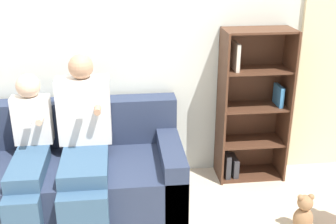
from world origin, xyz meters
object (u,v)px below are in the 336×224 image
(couch, at_px, (73,174))
(teddy_bear, at_px, (304,213))
(child_seated, at_px, (29,154))
(adult_seated, at_px, (84,140))
(bookshelf, at_px, (250,108))

(couch, xyz_separation_m, teddy_bear, (1.73, -0.56, -0.13))
(couch, bearing_deg, child_seated, -153.51)
(adult_seated, bearing_deg, child_seated, -175.05)
(bookshelf, bearing_deg, teddy_bear, -78.45)
(couch, distance_m, child_seated, 0.43)
(adult_seated, relative_size, child_seated, 1.13)
(couch, height_order, teddy_bear, couch)
(couch, relative_size, teddy_bear, 5.70)
(adult_seated, xyz_separation_m, bookshelf, (1.43, 0.43, 0.03))
(couch, relative_size, child_seated, 1.61)
(child_seated, xyz_separation_m, bookshelf, (1.84, 0.47, 0.11))
(couch, height_order, bookshelf, bookshelf)
(couch, distance_m, teddy_bear, 1.82)
(couch, height_order, child_seated, child_seated)
(couch, xyz_separation_m, bookshelf, (1.55, 0.32, 0.38))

